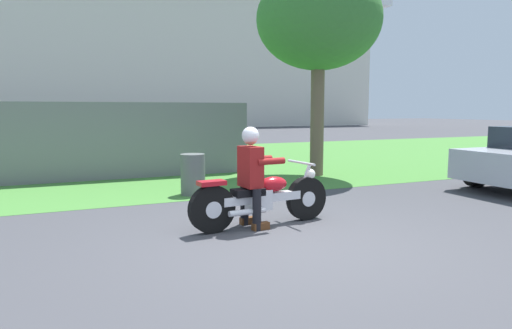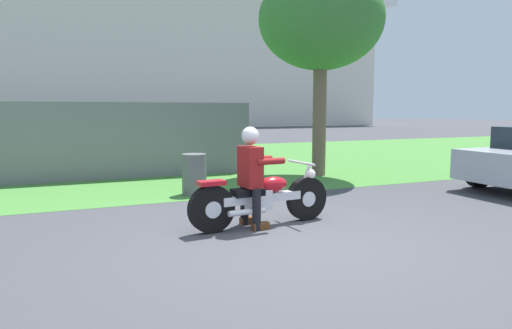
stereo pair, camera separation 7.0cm
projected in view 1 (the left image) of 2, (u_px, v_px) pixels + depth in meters
name	position (u px, v px, depth m)	size (l,w,h in m)	color
ground	(298.00, 243.00, 5.61)	(120.00, 120.00, 0.00)	#424247
grass_verge	(152.00, 163.00, 13.85)	(60.00, 12.00, 0.01)	#478438
stadium_facade	(136.00, 60.00, 41.48)	(45.98, 8.00, 12.19)	silver
motorcycle_lead	(262.00, 198.00, 6.41)	(2.17, 0.66, 0.88)	black
rider_lead	(252.00, 169.00, 6.28)	(0.57, 0.49, 1.40)	black
tree_roadside	(319.00, 21.00, 10.95)	(3.00, 3.00, 4.98)	brown
trash_can	(193.00, 174.00, 8.76)	(0.47, 0.47, 0.79)	#595E5B
fence_segment	(107.00, 141.00, 10.55)	(7.00, 0.06, 1.80)	slate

